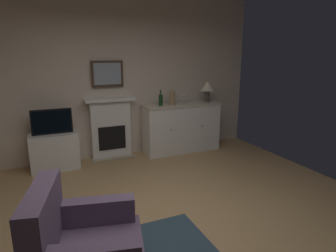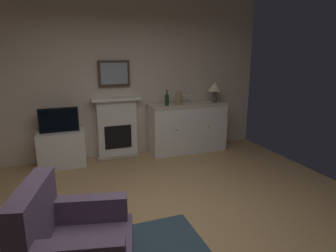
{
  "view_description": "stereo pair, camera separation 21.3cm",
  "coord_description": "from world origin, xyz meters",
  "px_view_note": "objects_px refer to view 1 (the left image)",
  "views": [
    {
      "loc": [
        -1.15,
        -2.47,
        1.87
      ],
      "look_at": [
        0.25,
        0.69,
        1.0
      ],
      "focal_mm": 31.23,
      "sensor_mm": 36.0,
      "label": 1
    },
    {
      "loc": [
        -0.95,
        -2.55,
        1.87
      ],
      "look_at": [
        0.25,
        0.69,
        1.0
      ],
      "focal_mm": 31.23,
      "sensor_mm": 36.0,
      "label": 2
    }
  ],
  "objects_px": {
    "framed_picture": "(107,74)",
    "armchair": "(83,251)",
    "wine_glass_left": "(178,97)",
    "vase_decorative": "(172,98)",
    "sideboard_cabinet": "(181,127)",
    "table_lamp": "(207,88)",
    "tv_cabinet": "(55,151)",
    "tv_set": "(52,122)",
    "fireplace_unit": "(111,128)",
    "wine_bottle": "(161,100)",
    "wine_glass_center": "(184,98)"
  },
  "relations": [
    {
      "from": "framed_picture",
      "to": "table_lamp",
      "type": "distance_m",
      "value": 1.92
    },
    {
      "from": "fireplace_unit",
      "to": "framed_picture",
      "type": "height_order",
      "value": "framed_picture"
    },
    {
      "from": "wine_bottle",
      "to": "armchair",
      "type": "bearing_deg",
      "value": -122.84
    },
    {
      "from": "vase_decorative",
      "to": "tv_cabinet",
      "type": "xyz_separation_m",
      "value": [
        -2.09,
        0.06,
        -0.77
      ]
    },
    {
      "from": "sideboard_cabinet",
      "to": "table_lamp",
      "type": "relative_size",
      "value": 3.73
    },
    {
      "from": "framed_picture",
      "to": "wine_glass_center",
      "type": "height_order",
      "value": "framed_picture"
    },
    {
      "from": "framed_picture",
      "to": "vase_decorative",
      "type": "distance_m",
      "value": 1.23
    },
    {
      "from": "wine_bottle",
      "to": "tv_cabinet",
      "type": "bearing_deg",
      "value": 178.67
    },
    {
      "from": "wine_bottle",
      "to": "tv_set",
      "type": "relative_size",
      "value": 0.47
    },
    {
      "from": "table_lamp",
      "to": "tv_set",
      "type": "distance_m",
      "value": 2.89
    },
    {
      "from": "wine_bottle",
      "to": "vase_decorative",
      "type": "height_order",
      "value": "wine_bottle"
    },
    {
      "from": "wine_glass_center",
      "to": "armchair",
      "type": "xyz_separation_m",
      "value": [
        -2.29,
        -2.8,
        -0.67
      ]
    },
    {
      "from": "fireplace_unit",
      "to": "tv_cabinet",
      "type": "distance_m",
      "value": 1.02
    },
    {
      "from": "wine_bottle",
      "to": "fireplace_unit",
      "type": "bearing_deg",
      "value": 167.03
    },
    {
      "from": "fireplace_unit",
      "to": "wine_glass_left",
      "type": "height_order",
      "value": "fireplace_unit"
    },
    {
      "from": "wine_glass_center",
      "to": "armchair",
      "type": "height_order",
      "value": "wine_glass_center"
    },
    {
      "from": "vase_decorative",
      "to": "sideboard_cabinet",
      "type": "bearing_deg",
      "value": 12.83
    },
    {
      "from": "table_lamp",
      "to": "wine_glass_left",
      "type": "bearing_deg",
      "value": 178.2
    },
    {
      "from": "table_lamp",
      "to": "armchair",
      "type": "distance_m",
      "value": 4.08
    },
    {
      "from": "wine_glass_left",
      "to": "table_lamp",
      "type": "bearing_deg",
      "value": -1.8
    },
    {
      "from": "sideboard_cabinet",
      "to": "wine_glass_left",
      "type": "xyz_separation_m",
      "value": [
        -0.07,
        0.02,
        0.59
      ]
    },
    {
      "from": "wine_glass_center",
      "to": "armchair",
      "type": "relative_size",
      "value": 0.17
    },
    {
      "from": "sideboard_cabinet",
      "to": "table_lamp",
      "type": "distance_m",
      "value": 0.93
    },
    {
      "from": "tv_set",
      "to": "vase_decorative",
      "type": "bearing_deg",
      "value": -1.15
    },
    {
      "from": "table_lamp",
      "to": "wine_bottle",
      "type": "bearing_deg",
      "value": -178.37
    },
    {
      "from": "tv_cabinet",
      "to": "armchair",
      "type": "xyz_separation_m",
      "value": [
        0.05,
        -2.85,
        0.08
      ]
    },
    {
      "from": "tv_set",
      "to": "wine_glass_left",
      "type": "bearing_deg",
      "value": 0.72
    },
    {
      "from": "fireplace_unit",
      "to": "tv_set",
      "type": "relative_size",
      "value": 1.77
    },
    {
      "from": "framed_picture",
      "to": "armchair",
      "type": "relative_size",
      "value": 0.57
    },
    {
      "from": "tv_cabinet",
      "to": "tv_set",
      "type": "distance_m",
      "value": 0.5
    },
    {
      "from": "tv_set",
      "to": "armchair",
      "type": "relative_size",
      "value": 0.64
    },
    {
      "from": "wine_bottle",
      "to": "wine_glass_left",
      "type": "distance_m",
      "value": 0.37
    },
    {
      "from": "wine_glass_center",
      "to": "tv_cabinet",
      "type": "relative_size",
      "value": 0.22
    },
    {
      "from": "sideboard_cabinet",
      "to": "wine_bottle",
      "type": "distance_m",
      "value": 0.72
    },
    {
      "from": "wine_glass_left",
      "to": "tv_set",
      "type": "distance_m",
      "value": 2.25
    },
    {
      "from": "framed_picture",
      "to": "sideboard_cabinet",
      "type": "bearing_deg",
      "value": -9.49
    },
    {
      "from": "sideboard_cabinet",
      "to": "fireplace_unit",
      "type": "bearing_deg",
      "value": 172.42
    },
    {
      "from": "fireplace_unit",
      "to": "armchair",
      "type": "distance_m",
      "value": 3.16
    },
    {
      "from": "framed_picture",
      "to": "armchair",
      "type": "distance_m",
      "value": 3.39
    },
    {
      "from": "framed_picture",
      "to": "tv_set",
      "type": "bearing_deg",
      "value": -166.69
    },
    {
      "from": "vase_decorative",
      "to": "tv_set",
      "type": "xyz_separation_m",
      "value": [
        -2.09,
        0.04,
        -0.27
      ]
    },
    {
      "from": "sideboard_cabinet",
      "to": "vase_decorative",
      "type": "distance_m",
      "value": 0.64
    },
    {
      "from": "vase_decorative",
      "to": "tv_cabinet",
      "type": "height_order",
      "value": "vase_decorative"
    },
    {
      "from": "wine_glass_left",
      "to": "armchair",
      "type": "bearing_deg",
      "value": -127.33
    },
    {
      "from": "fireplace_unit",
      "to": "wine_glass_left",
      "type": "xyz_separation_m",
      "value": [
        1.26,
        -0.16,
        0.5
      ]
    },
    {
      "from": "wine_glass_left",
      "to": "wine_glass_center",
      "type": "xyz_separation_m",
      "value": [
        0.11,
        -0.06,
        0.0
      ]
    },
    {
      "from": "armchair",
      "to": "table_lamp",
      "type": "bearing_deg",
      "value": 45.31
    },
    {
      "from": "wine_bottle",
      "to": "vase_decorative",
      "type": "distance_m",
      "value": 0.22
    },
    {
      "from": "fireplace_unit",
      "to": "tv_set",
      "type": "xyz_separation_m",
      "value": [
        -0.98,
        -0.19,
        0.25
      ]
    },
    {
      "from": "fireplace_unit",
      "to": "framed_picture",
      "type": "relative_size",
      "value": 2.0
    }
  ]
}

